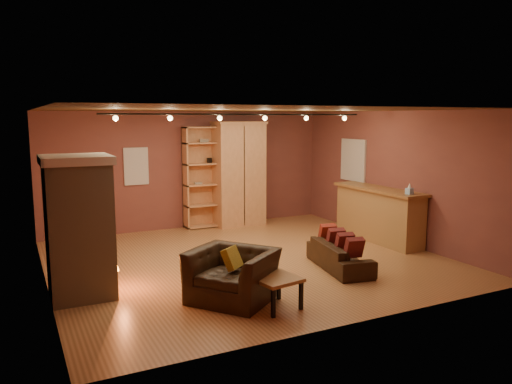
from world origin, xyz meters
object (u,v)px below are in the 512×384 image
bar_counter (378,214)px  coffee_table (276,282)px  bookcase (203,176)px  armoire (239,174)px  armchair (232,267)px  fireplace (80,227)px  loveseat (340,250)px

bar_counter → coffee_table: 4.58m
bookcase → armoire: bearing=-13.1°
armchair → coffee_table: (0.43, -0.55, -0.13)m
armchair → coffee_table: 0.71m
fireplace → bar_counter: (6.24, 0.71, -0.47)m
armchair → bookcase: bearing=126.4°
fireplace → loveseat: fireplace is taller
bookcase → bar_counter: bearing=-46.0°
armoire → armchair: 5.27m
loveseat → armchair: 2.41m
fireplace → loveseat: bearing=-8.0°
bar_counter → armoire: bearing=126.1°
bar_counter → coffee_table: size_ratio=3.53×
armoire → bookcase: bearing=166.9°
bookcase → loveseat: size_ratio=1.47×
fireplace → coffee_table: (2.37, -1.73, -0.68)m
fireplace → armoire: armoire is taller
coffee_table → armoire: bearing=70.9°
armoire → armchair: (-2.25, -4.70, -0.78)m
armoire → coffee_table: size_ratio=3.74×
bookcase → fireplace: bearing=-131.9°
bar_counter → loveseat: (-1.97, -1.32, -0.25)m
loveseat → coffee_table: 2.21m
fireplace → loveseat: 4.37m
coffee_table → armchair: bearing=128.0°
armoire → bar_counter: size_ratio=1.06×
bookcase → armoire: size_ratio=0.95×
armchair → coffee_table: bearing=0.4°
loveseat → coffee_table: size_ratio=2.43×
bar_counter → armchair: size_ratio=1.75×
bar_counter → loveseat: bar_counter is taller
armoire → coffee_table: (-1.82, -5.25, -0.90)m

